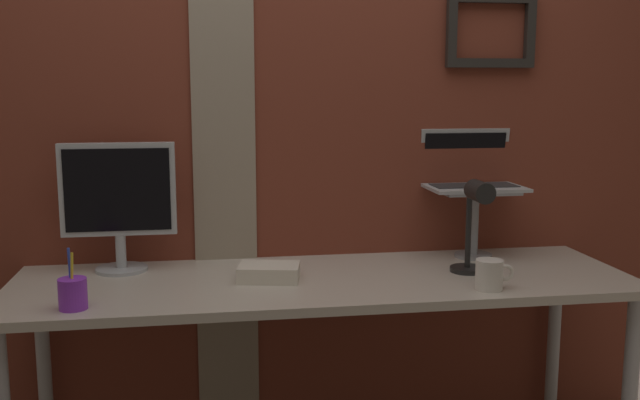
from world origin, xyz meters
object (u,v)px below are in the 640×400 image
laptop (470,172)px  coffee_mug (490,275)px  pen_cup (73,293)px  desk_lamp (475,217)px  monitor (118,197)px

laptop → coffee_mug: bearing=-102.6°
pen_cup → desk_lamp: bearing=7.5°
coffee_mug → desk_lamp: bearing=86.7°
desk_lamp → coffee_mug: (-0.01, -0.17, -0.15)m
monitor → coffee_mug: (1.18, -0.43, -0.21)m
monitor → desk_lamp: size_ratio=1.36×
desk_lamp → coffee_mug: desk_lamp is taller
pen_cup → coffee_mug: size_ratio=1.42×
pen_cup → coffee_mug: bearing=-0.0°
monitor → laptop: bearing=2.9°
laptop → pen_cup: size_ratio=1.98×
laptop → desk_lamp: bearing=-107.3°
laptop → desk_lamp: 0.36m
monitor → laptop: laptop is taller
desk_lamp → laptop: bearing=72.7°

